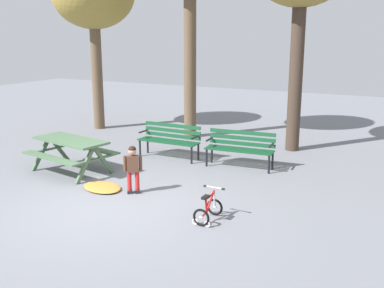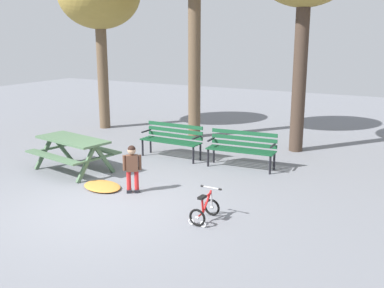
% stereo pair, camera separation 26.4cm
% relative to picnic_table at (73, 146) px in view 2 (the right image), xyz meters
% --- Properties ---
extents(ground, '(36.00, 36.00, 0.00)m').
position_rel_picnic_table_xyz_m(ground, '(2.04, -1.38, -0.59)').
color(ground, slate).
extents(picnic_table, '(2.01, 1.65, 0.79)m').
position_rel_picnic_table_xyz_m(picnic_table, '(0.00, 0.00, 0.00)').
color(picnic_table, '#4C6B4C').
rests_on(picnic_table, ground).
extents(park_bench_far_left, '(1.61, 0.48, 0.85)m').
position_rel_picnic_table_xyz_m(park_bench_far_left, '(1.37, 2.10, -0.08)').
color(park_bench_far_left, '#144728').
rests_on(park_bench_far_left, ground).
extents(park_bench_left, '(1.63, 0.58, 0.85)m').
position_rel_picnic_table_xyz_m(park_bench_left, '(3.27, 2.11, -0.08)').
color(park_bench_left, '#144728').
rests_on(park_bench_left, ground).
extents(child_standing, '(0.31, 0.27, 0.96)m').
position_rel_picnic_table_xyz_m(child_standing, '(2.04, -0.53, -0.04)').
color(child_standing, red).
rests_on(child_standing, ground).
extents(kids_bicycle, '(0.39, 0.56, 0.54)m').
position_rel_picnic_table_xyz_m(kids_bicycle, '(3.94, -1.10, -0.39)').
color(kids_bicycle, black).
rests_on(kids_bicycle, ground).
extents(leaf_pile, '(1.07, 0.89, 0.07)m').
position_rel_picnic_table_xyz_m(leaf_pile, '(1.33, -0.62, -0.56)').
color(leaf_pile, '#C68438').
rests_on(leaf_pile, ground).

